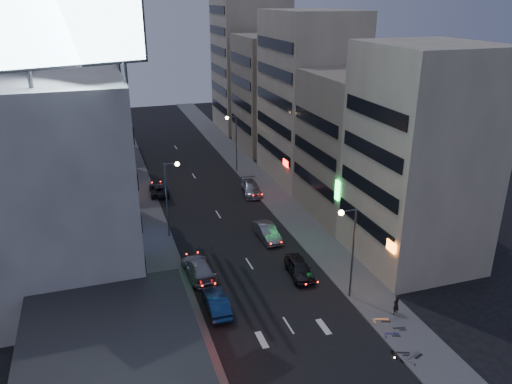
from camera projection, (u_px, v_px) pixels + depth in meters
name	position (u px, v px, depth m)	size (l,w,h in m)	color
ground	(310.00, 359.00, 34.74)	(180.00, 180.00, 0.00)	black
sidewalk_left	(144.00, 209.00, 58.91)	(4.00, 120.00, 0.12)	#4C4C4F
sidewalk_right	(271.00, 194.00, 63.56)	(4.00, 120.00, 0.12)	#4C4C4F
food_court	(98.00, 360.00, 31.74)	(11.00, 13.00, 3.88)	beige
white_building	(46.00, 172.00, 44.18)	(14.00, 24.00, 18.00)	silver
shophouse_near	(420.00, 158.00, 44.72)	(10.00, 11.00, 20.00)	beige
shophouse_mid	(359.00, 145.00, 55.76)	(11.00, 12.00, 16.00)	tan
shophouse_far	(309.00, 98.00, 66.01)	(10.00, 14.00, 22.00)	beige
far_left_a	(68.00, 105.00, 66.35)	(11.00, 10.00, 20.00)	silver
far_left_b	(69.00, 105.00, 78.61)	(12.00, 10.00, 15.00)	gray
far_right_a	(274.00, 93.00, 80.15)	(11.00, 12.00, 18.00)	tan
far_right_b	(250.00, 64.00, 91.57)	(12.00, 12.00, 24.00)	beige
billboard	(73.00, 28.00, 31.85)	(9.52, 3.75, 6.20)	#595B60
street_lamp_right_near	(349.00, 241.00, 39.79)	(1.60, 0.44, 8.02)	#595B60
street_lamp_left	(170.00, 189.00, 50.50)	(1.60, 0.44, 8.02)	#595B60
street_lamp_right_far	(234.00, 135.00, 69.85)	(1.60, 0.44, 8.02)	#595B60
parked_car_right_near	(299.00, 268.00, 44.78)	(1.86, 4.62, 1.57)	#242429
parked_car_right_mid	(267.00, 232.00, 51.64)	(1.66, 4.75, 1.57)	gray
parked_car_left	(159.00, 189.00, 63.38)	(2.20, 4.77, 1.32)	#232227
parked_car_right_far	(251.00, 188.00, 63.49)	(2.13, 5.25, 1.52)	#A8ABB1
road_car_blue	(216.00, 303.00, 39.78)	(1.61, 4.63, 1.53)	navy
road_car_silver	(198.00, 268.00, 44.74)	(2.27, 5.59, 1.62)	#94959B
person	(396.00, 305.00, 39.17)	(0.62, 0.41, 1.70)	black
scooter_black_a	(411.00, 346.00, 35.03)	(1.64, 0.55, 1.01)	black
scooter_silver_a	(417.00, 344.00, 35.09)	(2.03, 0.68, 1.24)	#9D9FA5
scooter_blue	(400.00, 327.00, 37.03)	(1.70, 0.57, 1.04)	navy
scooter_black_b	(406.00, 322.00, 37.71)	(1.59, 0.53, 0.97)	black
scooter_silver_b	(390.00, 312.00, 38.67)	(1.90, 0.63, 1.16)	#ABAFB3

